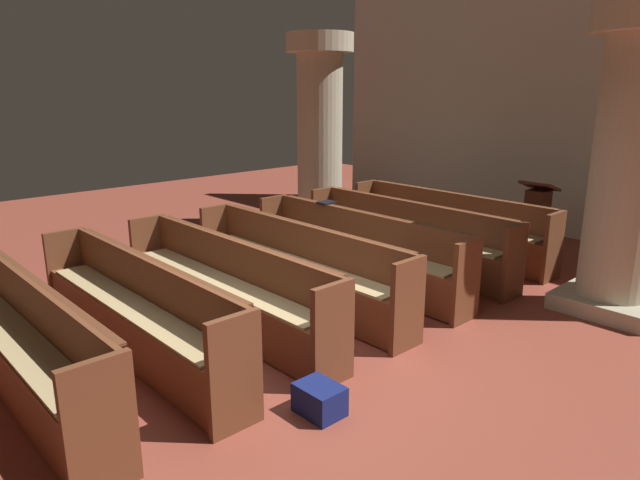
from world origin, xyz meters
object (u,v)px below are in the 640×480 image
Objects in this scene: pew_row_3 at (296,263)px; pillar_aisle_side at (631,158)px; pew_row_6 at (20,337)px; hymn_book at (326,203)px; kneeler_box_navy at (320,399)px; lectern at (536,224)px; pew_row_1 at (405,233)px; pew_row_5 at (134,306)px; pew_row_0 at (447,222)px; pew_row_4 at (224,282)px; pillar_far_side at (320,130)px; pew_row_2 at (355,247)px.

pillar_aisle_side is (2.49, 2.43, 1.19)m from pew_row_3.
hymn_book reaches higher than pew_row_6.
hymn_book is (-0.73, 4.01, 0.42)m from pew_row_6.
pew_row_6 reaches higher than kneeler_box_navy.
lectern is at bearing 58.74° from hymn_book.
pew_row_1 and pew_row_5 have the same top height.
hymn_book is (-0.73, -1.71, 0.42)m from pew_row_0.
pew_row_0 is 1.00× the size of pew_row_1.
pew_row_1 and pew_row_4 have the same top height.
hymn_book is at bearing 103.41° from pew_row_5.
lectern reaches higher than pew_row_6.
kneeler_box_navy is at bearing -11.83° from pew_row_4.
pew_row_3 is at bearing 90.00° from pew_row_4.
pew_row_2 is at bearing -34.15° from pillar_far_side.
hymn_book is (-0.73, -0.76, 0.42)m from pew_row_1.
pillar_far_side is (-4.93, 0.18, 0.00)m from pillar_aisle_side.
kneeler_box_navy is at bearing -79.39° from lectern.
lectern is at bearing 77.01° from pew_row_3.
pew_row_3 is 2.30m from kneeler_box_navy.
pew_row_2 is at bearing 90.00° from pew_row_6.
pew_row_5 is 3.00× the size of lectern.
pillar_aisle_side is 2.44m from lectern.
hymn_book is at bearing -40.45° from pillar_far_side.
pew_row_2 is 3.18m from pillar_far_side.
pew_row_0 and pew_row_3 have the same top height.
pew_row_5 is at bearing -61.62° from pillar_far_side.
pillar_far_side is 2.95× the size of lectern.
pew_row_2 is 1.91m from pew_row_4.
pew_row_1 is at bearing 90.00° from pew_row_3.
pew_row_6 is (0.00, -0.95, 0.00)m from pew_row_5.
kneeler_box_navy is (1.83, -1.34, -0.37)m from pew_row_3.
pew_row_6 is 6.71m from lectern.
pew_row_5 is at bearing -162.78° from kneeler_box_navy.
pew_row_0 and pew_row_2 have the same top height.
hymn_book is (-0.73, 1.15, 0.42)m from pew_row_3.
pillar_far_side is (-2.44, 0.70, 1.19)m from pew_row_1.
pew_row_1 and pew_row_2 have the same top height.
pew_row_2 is 1.00× the size of pew_row_3.
pew_row_4 is (0.00, -3.81, 0.00)m from pew_row_0.
pew_row_0 is 1.02× the size of pillar_aisle_side.
kneeler_box_navy is (0.96, -5.13, -0.34)m from lectern.
pillar_far_side is (-2.44, 3.56, 1.19)m from pew_row_4.
pew_row_5 is 5.27m from pillar_far_side.
kneeler_box_navy is at bearing -99.86° from pillar_aisle_side.
pillar_aisle_side is at bearing 60.13° from pew_row_5.
kneeler_box_navy is (1.83, -4.20, -0.37)m from pew_row_0.
pillar_aisle_side is (2.49, 4.33, 1.19)m from pew_row_5.
pew_row_1 is 0.95m from pew_row_2.
lectern is at bearing 81.27° from pew_row_5.
pew_row_3 is (0.00, -0.95, 0.00)m from pew_row_2.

